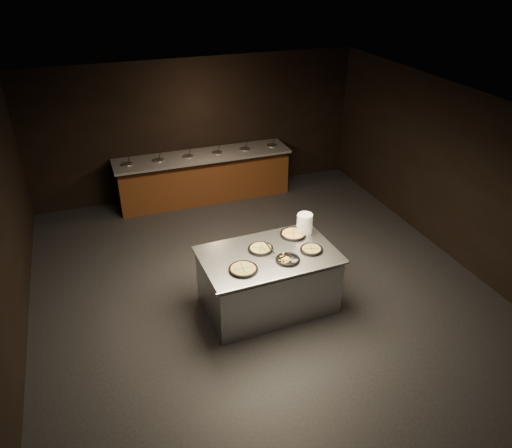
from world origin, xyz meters
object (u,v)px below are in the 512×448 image
Objects in this scene: serving_counter at (268,281)px; plate_stack at (305,224)px; pan_veggie_whole at (243,269)px; pan_cheese_whole at (261,248)px.

plate_stack is at bearing 23.33° from serving_counter.
pan_veggie_whole is 0.58m from pan_cheese_whole.
plate_stack reaches higher than serving_counter.
pan_cheese_whole is at bearing 45.21° from pan_veggie_whole.
plate_stack is (0.73, 0.35, 0.66)m from serving_counter.
pan_veggie_whole is 1.10× the size of pan_cheese_whole.
pan_veggie_whole is at bearing -152.74° from plate_stack.
pan_cheese_whole is (-0.07, 0.14, 0.51)m from serving_counter.
serving_counter is 0.53m from pan_cheese_whole.
plate_stack is at bearing 14.70° from pan_cheese_whole.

